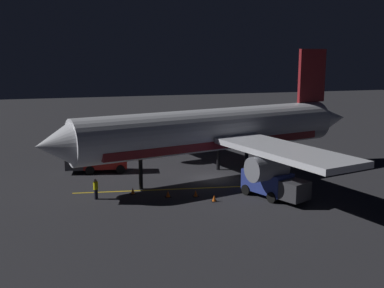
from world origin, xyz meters
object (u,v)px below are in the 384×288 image
at_px(ground_crew_worker, 96,189).
at_px(traffic_cone_under_wing, 214,198).
at_px(catering_truck, 273,185).
at_px(baggage_truck, 100,160).
at_px(traffic_cone_near_left, 168,194).
at_px(airliner, 217,131).
at_px(traffic_cone_near_right, 133,191).
at_px(traffic_cone_far, 196,194).

distance_m(ground_crew_worker, traffic_cone_under_wing, 9.91).
distance_m(catering_truck, traffic_cone_under_wing, 5.12).
distance_m(baggage_truck, ground_crew_worker, 9.28).
height_order(catering_truck, traffic_cone_near_left, catering_truck).
xyz_separation_m(traffic_cone_near_left, traffic_cone_under_wing, (-2.24, -3.38, 0.00)).
relative_size(airliner, traffic_cone_near_right, 62.60).
height_order(traffic_cone_near_right, traffic_cone_under_wing, same).
bearing_deg(traffic_cone_far, ground_crew_worker, 78.73).
xyz_separation_m(ground_crew_worker, traffic_cone_under_wing, (-3.35, -9.31, -0.64)).
xyz_separation_m(ground_crew_worker, traffic_cone_far, (-1.64, -8.22, -0.64)).
distance_m(airliner, traffic_cone_under_wing, 8.84).
xyz_separation_m(catering_truck, traffic_cone_near_left, (2.78, 8.38, -0.92)).
xyz_separation_m(airliner, traffic_cone_far, (-5.50, 3.82, -4.33)).
distance_m(ground_crew_worker, traffic_cone_near_right, 3.32).
relative_size(airliner, catering_truck, 5.51).
xyz_separation_m(ground_crew_worker, traffic_cone_near_left, (-1.11, -5.92, -0.64)).
height_order(baggage_truck, traffic_cone_near_right, baggage_truck).
height_order(traffic_cone_near_left, traffic_cone_far, same).
xyz_separation_m(airliner, traffic_cone_under_wing, (-7.21, 2.73, -4.33)).
height_order(baggage_truck, traffic_cone_under_wing, baggage_truck).
bearing_deg(baggage_truck, traffic_cone_near_right, -166.83).
xyz_separation_m(catering_truck, traffic_cone_far, (2.26, 6.09, -0.92)).
distance_m(ground_crew_worker, traffic_cone_far, 8.41).
relative_size(baggage_truck, traffic_cone_near_right, 11.60).
relative_size(airliner, traffic_cone_under_wing, 62.60).
height_order(ground_crew_worker, traffic_cone_far, ground_crew_worker).
distance_m(catering_truck, traffic_cone_far, 6.56).
bearing_deg(traffic_cone_far, airliner, -34.75).
relative_size(airliner, ground_crew_worker, 19.79).
relative_size(catering_truck, traffic_cone_far, 11.36).
relative_size(catering_truck, traffic_cone_near_right, 11.36).
bearing_deg(traffic_cone_under_wing, ground_crew_worker, 70.20).
relative_size(ground_crew_worker, traffic_cone_under_wing, 3.16).
distance_m(traffic_cone_near_left, traffic_cone_far, 2.36).
bearing_deg(baggage_truck, catering_truck, -134.96).
bearing_deg(traffic_cone_near_left, airliner, -50.87).
bearing_deg(traffic_cone_near_right, traffic_cone_far, -114.41).
height_order(ground_crew_worker, traffic_cone_near_right, ground_crew_worker).
relative_size(baggage_truck, traffic_cone_near_left, 11.60).
xyz_separation_m(catering_truck, traffic_cone_under_wing, (0.55, 5.00, -0.92)).
bearing_deg(ground_crew_worker, airliner, -72.22).
bearing_deg(traffic_cone_near_right, ground_crew_worker, 101.31).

